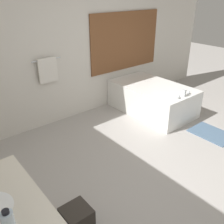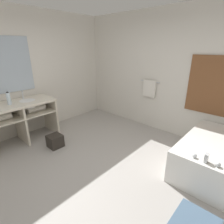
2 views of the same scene
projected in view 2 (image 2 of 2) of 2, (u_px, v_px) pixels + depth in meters
ground_plane at (91, 173)px, 2.82m from camera, size 16.00×16.00×0.00m
wall_back_with_blinds at (166, 74)px, 3.86m from camera, size 7.40×0.13×2.70m
wall_left_with_mirror at (19, 75)px, 3.74m from camera, size 0.08×7.40×2.70m
vanity_counter at (20, 114)px, 3.58m from camera, size 0.67×1.40×0.87m
sink_faucet at (23, 95)px, 3.71m from camera, size 0.09×0.04×0.18m
bathtub at (215, 155)px, 2.80m from camera, size 0.94×1.57×0.65m
water_bottle_1 at (9, 99)px, 3.32m from camera, size 0.07×0.07×0.25m
waste_bin at (55, 141)px, 3.53m from camera, size 0.27×0.27×0.25m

